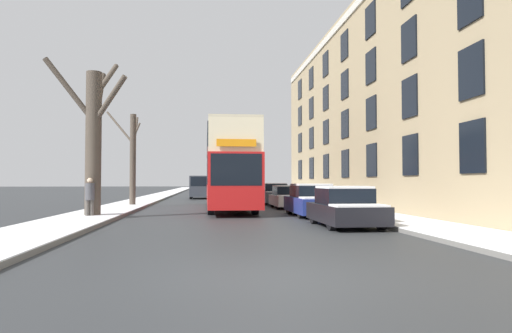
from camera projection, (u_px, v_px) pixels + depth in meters
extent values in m
plane|color=#303335|center=(277.00, 276.00, 7.52)|extent=(320.00, 320.00, 0.00)
cube|color=slate|center=(167.00, 194.00, 59.49)|extent=(2.65, 130.00, 0.13)
cube|color=white|center=(167.00, 193.00, 59.49)|extent=(2.62, 130.00, 0.03)
cube|color=slate|center=(260.00, 193.00, 60.84)|extent=(2.65, 130.00, 0.13)
cube|color=white|center=(260.00, 193.00, 60.84)|extent=(2.62, 130.00, 0.03)
cube|color=tan|center=(415.00, 110.00, 28.71)|extent=(9.00, 35.69, 12.24)
cube|color=black|center=(472.00, 147.00, 14.72)|extent=(0.08, 1.40, 1.71)
cube|color=black|center=(410.00, 155.00, 19.18)|extent=(0.08, 1.40, 1.71)
cube|color=black|center=(372.00, 160.00, 23.63)|extent=(0.08, 1.40, 1.71)
cube|color=black|center=(345.00, 164.00, 28.09)|extent=(0.08, 1.40, 1.71)
cube|color=black|center=(326.00, 166.00, 32.55)|extent=(0.08, 1.40, 1.71)
cube|color=black|center=(312.00, 168.00, 37.01)|extent=(0.08, 1.40, 1.71)
cube|color=black|center=(300.00, 170.00, 41.46)|extent=(0.08, 1.40, 1.71)
cube|color=black|center=(471.00, 72.00, 14.81)|extent=(0.08, 1.40, 1.71)
cube|color=black|center=(410.00, 97.00, 19.26)|extent=(0.08, 1.40, 1.71)
cube|color=black|center=(371.00, 113.00, 23.72)|extent=(0.08, 1.40, 1.71)
cube|color=black|center=(345.00, 124.00, 28.18)|extent=(0.08, 1.40, 1.71)
cube|color=black|center=(326.00, 132.00, 32.63)|extent=(0.08, 1.40, 1.71)
cube|color=black|center=(311.00, 138.00, 37.09)|extent=(0.08, 1.40, 1.71)
cube|color=black|center=(300.00, 143.00, 41.55)|extent=(0.08, 1.40, 1.71)
cube|color=black|center=(409.00, 40.00, 19.35)|extent=(0.08, 1.40, 1.71)
cube|color=black|center=(371.00, 67.00, 23.80)|extent=(0.08, 1.40, 1.71)
cube|color=black|center=(345.00, 85.00, 28.26)|extent=(0.08, 1.40, 1.71)
cube|color=black|center=(326.00, 98.00, 32.72)|extent=(0.08, 1.40, 1.71)
cube|color=black|center=(311.00, 108.00, 37.17)|extent=(0.08, 1.40, 1.71)
cube|color=black|center=(300.00, 116.00, 41.63)|extent=(0.08, 1.40, 1.71)
cube|color=black|center=(370.00, 20.00, 23.89)|extent=(0.08, 1.40, 1.71)
cube|color=black|center=(344.00, 46.00, 28.34)|extent=(0.08, 1.40, 1.71)
cube|color=black|center=(326.00, 64.00, 32.80)|extent=(0.08, 1.40, 1.71)
cube|color=black|center=(311.00, 78.00, 37.26)|extent=(0.08, 1.40, 1.71)
cube|color=black|center=(300.00, 90.00, 41.71)|extent=(0.08, 1.40, 1.71)
cube|color=beige|center=(344.00, 19.00, 28.40)|extent=(0.12, 34.98, 0.44)
cylinder|color=#4C4238|center=(93.00, 145.00, 19.59)|extent=(0.66, 0.66, 6.32)
cylinder|color=#4C4238|center=(109.00, 100.00, 19.34)|extent=(1.70, 1.08, 2.06)
cylinder|color=#4C4238|center=(99.00, 104.00, 20.48)|extent=(0.25, 1.87, 3.16)
cylinder|color=#4C4238|center=(106.00, 81.00, 20.81)|extent=(0.76, 2.39, 2.13)
cylinder|color=#4C4238|center=(70.00, 90.00, 19.39)|extent=(2.16, 0.60, 2.72)
cylinder|color=#4C4238|center=(133.00, 160.00, 28.55)|extent=(0.38, 0.38, 5.83)
cylinder|color=#4C4238|center=(120.00, 127.00, 29.33)|extent=(2.07, 1.78, 2.27)
cylinder|color=#4C4238|center=(135.00, 135.00, 29.70)|extent=(0.20, 2.31, 2.61)
cylinder|color=#4C4238|center=(136.00, 131.00, 29.32)|extent=(0.34, 1.49, 1.22)
cube|color=red|center=(229.00, 181.00, 25.24)|extent=(2.45, 11.51, 2.53)
cube|color=beige|center=(229.00, 145.00, 25.31)|extent=(2.40, 11.27, 1.51)
cube|color=beige|center=(229.00, 130.00, 25.34)|extent=(2.40, 11.27, 0.12)
cube|color=black|center=(229.00, 172.00, 25.26)|extent=(2.48, 10.12, 1.32)
cube|color=black|center=(229.00, 143.00, 25.31)|extent=(2.48, 10.12, 1.15)
cube|color=black|center=(236.00, 170.00, 19.56)|extent=(2.21, 0.06, 1.38)
cube|color=orange|center=(236.00, 143.00, 19.59)|extent=(1.72, 0.05, 0.32)
cylinder|color=black|center=(211.00, 204.00, 21.66)|extent=(0.30, 1.01, 1.01)
cylinder|color=black|center=(255.00, 204.00, 21.89)|extent=(0.30, 1.01, 1.01)
cylinder|color=black|center=(210.00, 199.00, 28.28)|extent=(0.30, 1.01, 1.01)
cylinder|color=black|center=(244.00, 199.00, 28.52)|extent=(0.30, 1.01, 1.01)
cube|color=black|center=(345.00, 213.00, 15.92)|extent=(1.88, 4.00, 0.61)
cube|color=black|center=(344.00, 196.00, 16.10)|extent=(1.62, 2.00, 0.56)
cube|color=white|center=(344.00, 187.00, 16.11)|extent=(1.58, 1.90, 0.08)
cube|color=white|center=(359.00, 206.00, 14.52)|extent=(1.70, 1.04, 0.06)
cylinder|color=black|center=(332.00, 220.00, 14.63)|extent=(0.20, 0.67, 0.67)
cylinder|color=black|center=(381.00, 220.00, 14.82)|extent=(0.20, 0.67, 0.67)
cylinder|color=black|center=(314.00, 215.00, 17.02)|extent=(0.20, 0.67, 0.67)
cylinder|color=black|center=(357.00, 214.00, 17.20)|extent=(0.20, 0.67, 0.67)
cube|color=navy|center=(312.00, 205.00, 20.96)|extent=(1.82, 4.54, 0.68)
cube|color=black|center=(311.00, 191.00, 21.16)|extent=(1.57, 2.27, 0.54)
cube|color=white|center=(311.00, 185.00, 21.17)|extent=(1.53, 2.16, 0.09)
cube|color=white|center=(320.00, 198.00, 19.37)|extent=(1.64, 1.18, 0.07)
cylinder|color=black|center=(301.00, 211.00, 19.51)|extent=(0.20, 0.67, 0.67)
cylinder|color=black|center=(337.00, 210.00, 19.69)|extent=(0.20, 0.67, 0.67)
cylinder|color=black|center=(289.00, 207.00, 22.22)|extent=(0.20, 0.67, 0.67)
cylinder|color=black|center=(321.00, 207.00, 22.39)|extent=(0.20, 0.67, 0.67)
cube|color=silver|center=(287.00, 200.00, 27.23)|extent=(1.70, 3.95, 0.60)
cube|color=black|center=(287.00, 191.00, 27.40)|extent=(1.46, 1.97, 0.53)
cube|color=white|center=(287.00, 186.00, 27.41)|extent=(1.43, 1.87, 0.06)
cube|color=white|center=(292.00, 196.00, 25.85)|extent=(1.53, 1.03, 0.04)
cylinder|color=black|center=(278.00, 204.00, 25.96)|extent=(0.20, 0.61, 0.61)
cylinder|color=black|center=(304.00, 204.00, 26.13)|extent=(0.20, 0.61, 0.61)
cylinder|color=black|center=(272.00, 202.00, 28.31)|extent=(0.20, 0.61, 0.61)
cylinder|color=black|center=(295.00, 202.00, 28.48)|extent=(0.20, 0.61, 0.61)
cube|color=#474C56|center=(274.00, 197.00, 32.29)|extent=(1.79, 4.33, 0.71)
cube|color=black|center=(274.00, 188.00, 32.49)|extent=(1.54, 2.16, 0.56)
cube|color=white|center=(274.00, 183.00, 32.50)|extent=(1.50, 2.06, 0.04)
cube|color=white|center=(278.00, 192.00, 30.78)|extent=(1.61, 1.13, 0.04)
cylinder|color=black|center=(266.00, 200.00, 30.91)|extent=(0.20, 0.64, 0.64)
cylinder|color=black|center=(289.00, 200.00, 31.08)|extent=(0.20, 0.64, 0.64)
cylinder|color=black|center=(261.00, 199.00, 33.49)|extent=(0.20, 0.64, 0.64)
cylinder|color=black|center=(282.00, 199.00, 33.66)|extent=(0.20, 0.64, 0.64)
cube|color=#333842|center=(201.00, 186.00, 43.33)|extent=(2.04, 5.10, 1.91)
cube|color=black|center=(201.00, 181.00, 40.83)|extent=(1.79, 0.06, 0.84)
cylinder|color=black|center=(191.00, 195.00, 41.58)|extent=(0.22, 0.68, 0.68)
cylinder|color=black|center=(211.00, 195.00, 41.78)|extent=(0.22, 0.68, 0.68)
cylinder|color=black|center=(192.00, 194.00, 44.82)|extent=(0.22, 0.68, 0.68)
cylinder|color=black|center=(210.00, 194.00, 45.02)|extent=(0.22, 0.68, 0.68)
cylinder|color=#4C4742|center=(92.00, 210.00, 19.02)|extent=(0.18, 0.18, 0.81)
cylinder|color=#4C4742|center=(87.00, 210.00, 18.95)|extent=(0.18, 0.18, 0.81)
cylinder|color=#47474C|center=(90.00, 192.00, 19.01)|extent=(0.38, 0.38, 0.70)
sphere|color=beige|center=(90.00, 181.00, 19.03)|extent=(0.22, 0.22, 0.22)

